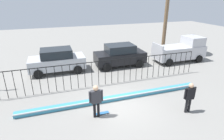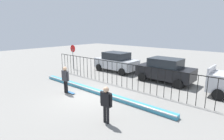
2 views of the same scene
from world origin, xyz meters
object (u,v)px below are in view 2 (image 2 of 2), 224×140
(skateboard, at_px, (70,92))
(stop_sign, at_px, (73,53))
(skateboarder, at_px, (65,77))
(parked_car_silver, at_px, (116,62))
(camera_operator, at_px, (106,102))
(parked_car_black, at_px, (165,70))

(skateboard, bearing_deg, stop_sign, 135.94)
(skateboarder, xyz_separation_m, parked_car_silver, (-1.48, 6.91, -0.08))
(skateboard, distance_m, camera_operator, 4.64)
(parked_car_black, relative_size, stop_sign, 1.72)
(stop_sign, bearing_deg, parked_car_black, 10.45)
(skateboard, xyz_separation_m, stop_sign, (-5.93, 4.76, 1.56))
(parked_car_silver, distance_m, stop_sign, 4.68)
(skateboarder, relative_size, skateboard, 2.20)
(skateboarder, height_order, stop_sign, stop_sign)
(camera_operator, distance_m, parked_car_black, 7.78)
(camera_operator, bearing_deg, skateboarder, -7.69)
(skateboarder, relative_size, parked_car_black, 0.41)
(parked_car_black, bearing_deg, skateboarder, -115.22)
(parked_car_silver, relative_size, stop_sign, 1.72)
(parked_car_black, bearing_deg, camera_operator, -79.01)
(camera_operator, distance_m, parked_car_silver, 10.10)
(skateboard, relative_size, parked_car_black, 0.19)
(skateboard, distance_m, stop_sign, 7.76)
(skateboarder, distance_m, camera_operator, 4.78)
(parked_car_black, bearing_deg, skateboard, -113.79)
(stop_sign, bearing_deg, skateboarder, -40.80)
(parked_car_silver, relative_size, parked_car_black, 1.00)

